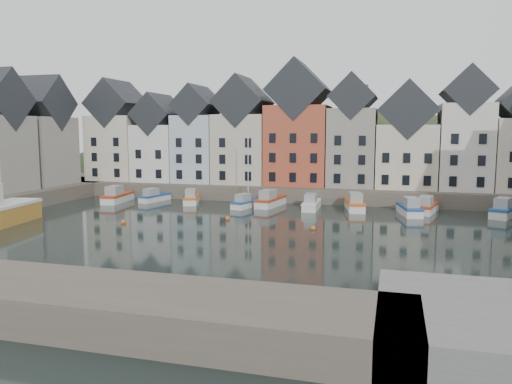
% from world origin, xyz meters
% --- Properties ---
extents(ground, '(260.00, 260.00, 0.00)m').
position_xyz_m(ground, '(0.00, 0.00, 0.00)').
color(ground, black).
rests_on(ground, ground).
extents(far_quay, '(90.00, 16.00, 2.00)m').
position_xyz_m(far_quay, '(0.00, 30.00, 1.00)').
color(far_quay, brown).
rests_on(far_quay, ground).
extents(hillside, '(153.60, 70.40, 64.00)m').
position_xyz_m(hillside, '(0.02, 56.00, -17.96)').
color(hillside, black).
rests_on(hillside, ground).
extents(far_terrace, '(72.37, 8.16, 17.78)m').
position_xyz_m(far_terrace, '(3.21, 28.00, 8.88)').
color(far_terrace, beige).
rests_on(far_terrace, far_quay).
extents(left_terrace, '(7.65, 17.00, 15.69)m').
position_xyz_m(left_terrace, '(-36.00, 13.50, 8.88)').
color(left_terrace, gray).
rests_on(left_terrace, left_quay).
extents(mooring_buoys, '(20.50, 5.50, 0.50)m').
position_xyz_m(mooring_buoys, '(-4.00, 5.33, 0.15)').
color(mooring_buoys, '#D55A19').
rests_on(mooring_buoys, ground).
extents(boat_a, '(2.87, 6.98, 2.61)m').
position_xyz_m(boat_a, '(-23.06, 16.86, 0.78)').
color(boat_a, silver).
rests_on(boat_a, ground).
extents(boat_b, '(2.73, 5.62, 2.07)m').
position_xyz_m(boat_b, '(-18.55, 19.01, 0.62)').
color(boat_b, silver).
rests_on(boat_b, ground).
extents(boat_c, '(3.44, 6.05, 2.22)m').
position_xyz_m(boat_c, '(-12.80, 18.65, 0.66)').
color(boat_c, silver).
rests_on(boat_c, ground).
extents(boat_d, '(2.88, 5.57, 10.19)m').
position_xyz_m(boat_d, '(-4.63, 16.95, 0.66)').
color(boat_d, silver).
rests_on(boat_d, ground).
extents(boat_e, '(2.98, 6.68, 2.48)m').
position_xyz_m(boat_e, '(-1.86, 18.79, 0.74)').
color(boat_e, silver).
rests_on(boat_e, ground).
extents(boat_f, '(2.06, 5.98, 2.27)m').
position_xyz_m(boat_f, '(3.72, 17.77, 0.68)').
color(boat_f, silver).
rests_on(boat_f, ground).
extents(boat_g, '(3.18, 6.77, 2.50)m').
position_xyz_m(boat_g, '(8.98, 18.74, 0.74)').
color(boat_g, silver).
rests_on(boat_g, ground).
extents(boat_h, '(3.11, 6.45, 2.38)m').
position_xyz_m(boat_h, '(15.45, 16.87, 0.71)').
color(boat_h, silver).
rests_on(boat_h, ground).
extents(boat_i, '(3.26, 6.33, 2.33)m').
position_xyz_m(boat_i, '(17.45, 18.83, 0.69)').
color(boat_i, silver).
rests_on(boat_i, ground).
extents(boat_j, '(4.47, 6.76, 2.49)m').
position_xyz_m(boat_j, '(25.87, 18.43, 0.74)').
color(boat_j, silver).
rests_on(boat_j, ground).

